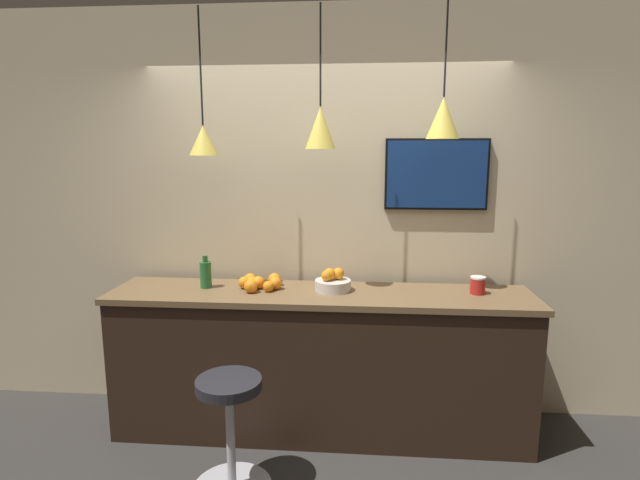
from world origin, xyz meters
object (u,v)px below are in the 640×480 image
object	(u,v)px
fruit_bowl	(333,282)
spread_jar	(478,285)
mounted_tv	(436,174)
bar_stool	(230,420)
juice_bottle	(206,274)

from	to	relation	value
fruit_bowl	spread_jar	size ratio (longest dim) A/B	2.09
mounted_tv	bar_stool	bearing A→B (deg)	-140.85
spread_jar	mounted_tv	size ratio (longest dim) A/B	0.16
fruit_bowl	spread_jar	bearing A→B (deg)	0.05
fruit_bowl	mounted_tv	xyz separation A→B (m)	(0.70, 0.30, 0.70)
bar_stool	spread_jar	world-z (taller)	spread_jar
bar_stool	fruit_bowl	world-z (taller)	fruit_bowl
juice_bottle	spread_jar	size ratio (longest dim) A/B	1.95
bar_stool	spread_jar	size ratio (longest dim) A/B	5.88
bar_stool	spread_jar	bearing A→B (deg)	25.36
spread_jar	bar_stool	bearing A→B (deg)	-154.64
bar_stool	spread_jar	distance (m)	1.75
juice_bottle	spread_jar	xyz separation A→B (m)	(1.81, -0.00, -0.04)
juice_bottle	fruit_bowl	bearing A→B (deg)	-0.05
juice_bottle	mounted_tv	distance (m)	1.72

